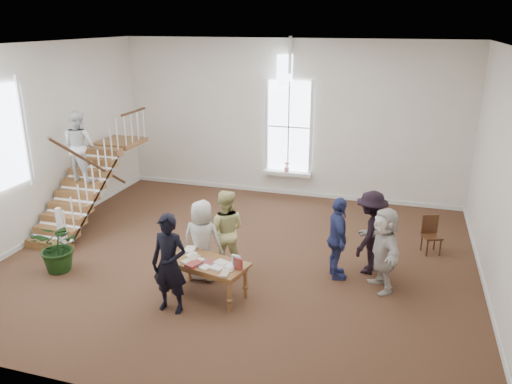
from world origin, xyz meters
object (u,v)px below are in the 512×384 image
(woman_cluster_b, at_px, (370,232))
(person_yellow, at_px, (225,231))
(police_officer, at_px, (169,264))
(floor_plant, at_px, (59,246))
(elderly_woman, at_px, (202,240))
(side_chair, at_px, (431,233))
(woman_cluster_a, at_px, (338,238))
(woman_cluster_c, at_px, (384,249))
(library_table, at_px, (207,266))

(woman_cluster_b, bearing_deg, person_yellow, -59.87)
(police_officer, relative_size, person_yellow, 1.05)
(police_officer, height_order, floor_plant, police_officer)
(elderly_woman, height_order, woman_cluster_b, woman_cluster_b)
(side_chair, bearing_deg, woman_cluster_a, -158.26)
(floor_plant, distance_m, side_chair, 8.02)
(person_yellow, distance_m, woman_cluster_a, 2.28)
(floor_plant, bearing_deg, woman_cluster_c, 10.25)
(library_table, distance_m, woman_cluster_a, 2.64)
(elderly_woman, xyz_separation_m, floor_plant, (-2.96, -0.56, -0.28))
(police_officer, distance_m, woman_cluster_b, 4.11)
(woman_cluster_a, distance_m, woman_cluster_c, 0.92)
(woman_cluster_c, xyz_separation_m, side_chair, (0.95, 1.98, -0.37))
(person_yellow, xyz_separation_m, woman_cluster_a, (2.26, 0.30, -0.02))
(library_table, height_order, woman_cluster_c, woman_cluster_c)
(woman_cluster_a, bearing_deg, floor_plant, 84.72)
(woman_cluster_a, xyz_separation_m, woman_cluster_c, (0.90, -0.20, -0.02))
(library_table, distance_m, woman_cluster_b, 3.39)
(police_officer, distance_m, woman_cluster_a, 3.36)
(woman_cluster_b, relative_size, side_chair, 2.04)
(person_yellow, height_order, woman_cluster_b, woman_cluster_b)
(person_yellow, distance_m, side_chair, 4.63)
(woman_cluster_c, bearing_deg, elderly_woman, -106.37)
(police_officer, xyz_separation_m, woman_cluster_b, (3.26, 2.50, -0.04))
(police_officer, height_order, woman_cluster_c, police_officer)
(person_yellow, bearing_deg, police_officer, 65.62)
(side_chair, bearing_deg, woman_cluster_b, -155.38)
(person_yellow, relative_size, woman_cluster_b, 1.00)
(floor_plant, bearing_deg, police_officer, -13.63)
(police_officer, distance_m, elderly_woman, 1.26)
(woman_cluster_c, distance_m, floor_plant, 6.53)
(elderly_woman, height_order, woman_cluster_c, woman_cluster_c)
(library_table, xyz_separation_m, woman_cluster_a, (2.22, 1.42, 0.23))
(library_table, xyz_separation_m, police_officer, (-0.44, -0.64, 0.29))
(elderly_woman, bearing_deg, person_yellow, -122.72)
(woman_cluster_c, bearing_deg, library_table, -94.97)
(library_table, relative_size, elderly_woman, 0.99)
(person_yellow, relative_size, woman_cluster_c, 1.05)
(elderly_woman, height_order, floor_plant, elderly_woman)
(police_officer, bearing_deg, woman_cluster_b, 39.98)
(person_yellow, xyz_separation_m, side_chair, (4.12, 2.09, -0.40))
(library_table, height_order, police_officer, police_officer)
(person_yellow, xyz_separation_m, floor_plant, (-3.26, -1.06, -0.32))
(police_officer, xyz_separation_m, woman_cluster_a, (2.66, 2.05, -0.06))
(elderly_woman, xyz_separation_m, woman_cluster_a, (2.56, 0.80, 0.03))
(person_yellow, height_order, side_chair, person_yellow)
(person_yellow, bearing_deg, side_chair, -164.61)
(woman_cluster_a, relative_size, woman_cluster_c, 1.03)
(library_table, distance_m, person_yellow, 1.14)
(woman_cluster_b, height_order, woman_cluster_c, woman_cluster_b)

